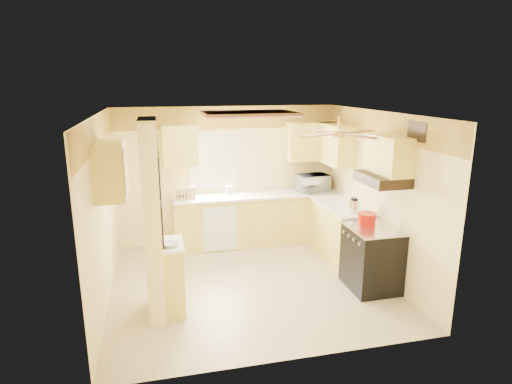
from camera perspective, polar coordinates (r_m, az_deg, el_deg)
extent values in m
plane|color=tan|center=(6.54, -0.79, -11.97)|extent=(4.00, 4.00, 0.00)
plane|color=white|center=(5.88, -0.88, 10.45)|extent=(4.00, 4.00, 0.00)
plane|color=#FFE79B|center=(7.90, -3.81, 2.27)|extent=(4.00, 0.00, 4.00)
plane|color=#FFE79B|center=(4.35, 4.63, -7.98)|extent=(4.00, 0.00, 4.00)
plane|color=#FFE79B|center=(6.00, -19.83, -2.48)|extent=(0.00, 3.80, 3.80)
plane|color=#FFE79B|center=(6.79, 15.88, -0.27)|extent=(0.00, 3.80, 3.80)
cube|color=yellow|center=(7.73, -3.91, 9.87)|extent=(4.00, 0.02, 0.40)
cube|color=#FFE79B|center=(5.43, -13.62, -3.75)|extent=(0.20, 0.70, 2.50)
cube|color=#DECC56|center=(5.73, -10.90, -11.25)|extent=(0.25, 0.55, 0.90)
cube|color=white|center=(5.54, -11.13, -6.86)|extent=(0.28, 0.58, 0.04)
cube|color=#DECC56|center=(7.92, 0.22, -3.66)|extent=(3.00, 0.60, 0.90)
cube|color=#DECC56|center=(7.40, 11.18, -5.27)|extent=(0.60, 1.40, 0.90)
cube|color=white|center=(7.78, 0.24, -0.39)|extent=(3.04, 0.64, 0.04)
cube|color=white|center=(7.25, 11.28, -1.77)|extent=(0.64, 1.44, 0.04)
cube|color=white|center=(7.50, -4.82, -4.92)|extent=(0.58, 0.02, 0.80)
cube|color=white|center=(7.79, -5.65, 4.31)|extent=(0.92, 0.02, 1.02)
cube|color=white|center=(7.80, -5.65, 4.32)|extent=(0.80, 0.02, 0.90)
cube|color=#DECC56|center=(7.53, -10.08, 6.12)|extent=(0.60, 0.35, 0.70)
cube|color=#DECC56|center=(8.03, 7.38, 6.72)|extent=(0.90, 0.35, 0.70)
cube|color=#DECC56|center=(7.70, 10.55, 6.27)|extent=(0.35, 1.00, 0.70)
cube|color=#DECC56|center=(5.60, -18.84, 2.78)|extent=(0.35, 0.75, 0.70)
cube|color=#DECC56|center=(6.10, 17.37, 4.74)|extent=(0.35, 0.76, 0.52)
cube|color=black|center=(6.43, 15.16, -8.57)|extent=(0.65, 0.76, 0.90)
cube|color=silver|center=(6.27, 15.43, -4.73)|extent=(0.66, 0.77, 0.02)
cylinder|color=silver|center=(5.95, 13.70, -6.74)|extent=(0.03, 0.05, 0.05)
cylinder|color=silver|center=(6.09, 12.98, -6.19)|extent=(0.03, 0.05, 0.05)
cylinder|color=silver|center=(6.23, 12.33, -5.70)|extent=(0.03, 0.05, 0.05)
cylinder|color=silver|center=(6.37, 11.68, -5.20)|extent=(0.03, 0.05, 0.05)
cube|color=black|center=(6.12, 16.45, 1.68)|extent=(0.50, 0.76, 0.14)
cube|color=black|center=(5.28, -12.81, 2.52)|extent=(0.02, 0.42, 0.57)
cube|color=white|center=(5.28, -12.74, 2.53)|extent=(0.01, 0.37, 0.52)
cube|color=black|center=(5.45, -12.43, -4.18)|extent=(0.02, 0.42, 0.57)
cube|color=yellow|center=(5.45, -12.37, -4.18)|extent=(0.01, 0.37, 0.52)
cube|color=brown|center=(6.39, -0.97, 10.40)|extent=(1.35, 0.95, 0.06)
cube|color=white|center=(6.39, -0.97, 10.18)|extent=(1.15, 0.75, 0.02)
cylinder|color=gold|center=(5.53, 11.04, 9.11)|extent=(0.04, 0.04, 0.16)
cylinder|color=gold|center=(5.54, 10.97, 7.67)|extent=(0.18, 0.18, 0.08)
cube|color=brown|center=(5.77, 13.28, 7.81)|extent=(0.55, 0.28, 0.01)
cube|color=brown|center=(5.78, 8.75, 8.03)|extent=(0.28, 0.55, 0.01)
cube|color=brown|center=(5.33, 8.47, 7.52)|extent=(0.55, 0.28, 0.01)
cube|color=brown|center=(5.32, 13.38, 7.28)|extent=(0.28, 0.55, 0.01)
cube|color=black|center=(5.84, 20.68, 7.55)|extent=(0.02, 0.40, 0.25)
imported|color=white|center=(8.03, 7.61, 1.23)|extent=(0.60, 0.45, 0.31)
imported|color=white|center=(5.42, -11.22, -6.84)|extent=(0.24, 0.24, 0.05)
cylinder|color=#B20C02|center=(6.33, 14.55, -3.62)|extent=(0.25, 0.25, 0.16)
cylinder|color=#B20C02|center=(6.31, 14.61, -2.83)|extent=(0.27, 0.27, 0.02)
cylinder|color=silver|center=(6.79, 12.93, -1.87)|extent=(0.16, 0.16, 0.21)
cylinder|color=black|center=(6.76, 12.99, -0.90)|extent=(0.10, 0.10, 0.03)
cube|color=tan|center=(7.59, -9.39, -0.67)|extent=(0.34, 0.25, 0.04)
cube|color=tan|center=(7.56, -10.50, -0.14)|extent=(0.02, 0.23, 0.20)
cube|color=tan|center=(7.57, -10.06, -0.11)|extent=(0.02, 0.23, 0.20)
cube|color=tan|center=(7.57, -9.61, -0.09)|extent=(0.02, 0.23, 0.20)
cube|color=tan|center=(7.57, -9.17, -0.06)|extent=(0.02, 0.23, 0.20)
cube|color=tan|center=(7.58, -8.73, -0.04)|extent=(0.02, 0.23, 0.20)
cube|color=tan|center=(7.58, -8.29, -0.01)|extent=(0.02, 0.23, 0.20)
cylinder|color=white|center=(7.57, -10.06, -0.11)|extent=(0.01, 0.20, 0.20)
cylinder|color=white|center=(7.57, -9.17, -0.06)|extent=(0.01, 0.20, 0.20)
cylinder|color=white|center=(7.75, -3.61, 0.25)|extent=(0.12, 0.12, 0.15)
cylinder|color=tan|center=(7.74, -3.46, 0.57)|extent=(0.01, 0.01, 0.24)
cylinder|color=tan|center=(7.76, -3.65, 0.60)|extent=(0.01, 0.01, 0.24)
cylinder|color=tan|center=(7.74, -3.77, 0.55)|extent=(0.01, 0.01, 0.24)
cylinder|color=tan|center=(7.72, -3.57, 0.52)|extent=(0.01, 0.01, 0.24)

